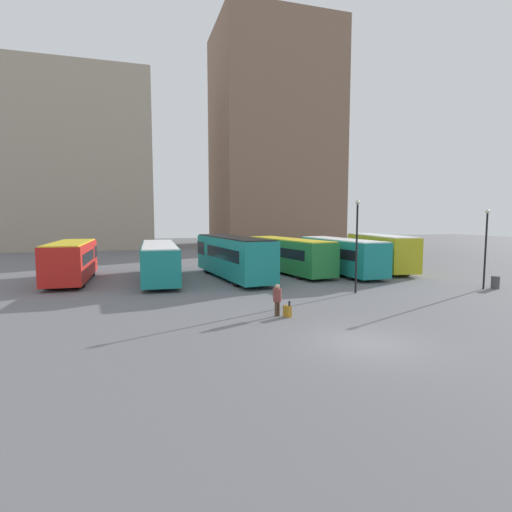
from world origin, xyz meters
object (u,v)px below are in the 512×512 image
bus_1 (159,260)px  bus_5 (380,251)px  suitcase (287,311)px  trash_bin (495,282)px  bus_2 (232,256)px  bus_4 (340,255)px  lamp_post_0 (486,242)px  bus_0 (71,260)px  bus_3 (288,254)px  lamp_post_1 (357,239)px  traveler (277,297)px

bus_1 → bus_5: (19.30, -0.22, 0.21)m
suitcase → trash_bin: trash_bin is taller
bus_1 → bus_2: (5.52, -0.85, 0.26)m
bus_4 → lamp_post_0: lamp_post_0 is taller
bus_0 → suitcase: bus_0 is taller
bus_3 → suitcase: (-5.66, -14.24, -1.33)m
lamp_post_0 → trash_bin: size_ratio=6.21×
bus_5 → lamp_post_1: lamp_post_1 is taller
bus_5 → trash_bin: size_ratio=11.52×
bus_1 → bus_0: bearing=82.9°
bus_3 → bus_2: bearing=97.6°
bus_4 → bus_5: (4.48, 0.91, 0.12)m
bus_1 → traveler: (4.75, -13.21, -0.59)m
traveler → bus_5: bearing=-69.8°
bus_3 → traveler: size_ratio=7.11×
bus_1 → bus_4: 14.87m
bus_2 → suitcase: bearing=172.2°
bus_0 → suitcase: size_ratio=11.47×
bus_0 → traveler: (11.02, -14.24, -0.67)m
bus_4 → suitcase: size_ratio=12.85×
bus_4 → lamp_post_0: 10.92m
lamp_post_0 → lamp_post_1: bearing=171.9°
bus_0 → lamp_post_0: 29.05m
bus_0 → bus_5: 25.60m
bus_2 → lamp_post_0: size_ratio=2.22×
bus_5 → bus_3: bearing=91.9°
bus_2 → bus_5: 13.80m
bus_0 → bus_1: 6.35m
lamp_post_0 → suitcase: bearing=-168.3°
bus_4 → bus_5: 4.57m
bus_2 → suitcase: (-0.37, -12.69, -1.50)m
lamp_post_1 → trash_bin: lamp_post_1 is taller
bus_1 → bus_3: bearing=-84.0°
bus_5 → suitcase: (-14.15, -13.32, -1.45)m
bus_1 → bus_4: bearing=-92.1°
trash_bin → traveler: bearing=-170.6°
bus_0 → trash_bin: size_ratio=10.80×
bus_3 → lamp_post_1: size_ratio=1.91×
suitcase → lamp_post_0: 15.83m
traveler → lamp_post_0: lamp_post_0 is taller
traveler → trash_bin: size_ratio=1.84×
traveler → trash_bin: (16.56, 2.75, -0.51)m
suitcase → lamp_post_0: bearing=-99.9°
bus_1 → lamp_post_0: 22.95m
bus_1 → suitcase: size_ratio=14.37×
bus_2 → bus_4: bus_2 is taller
bus_3 → trash_bin: (10.50, -11.16, -1.18)m
trash_bin → lamp_post_0: bearing=175.5°
bus_1 → lamp_post_1: (11.51, -9.12, 1.90)m
lamp_post_0 → bus_3: bearing=130.8°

